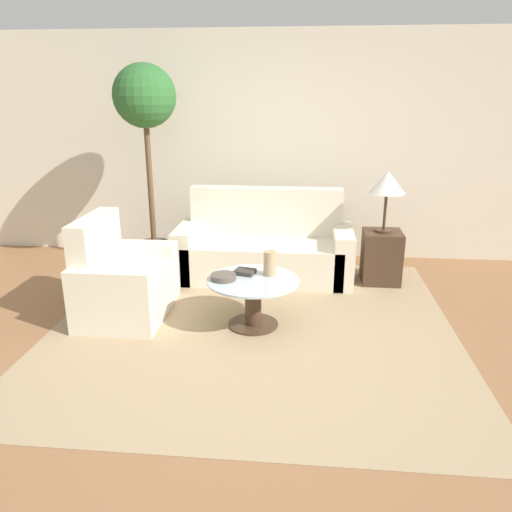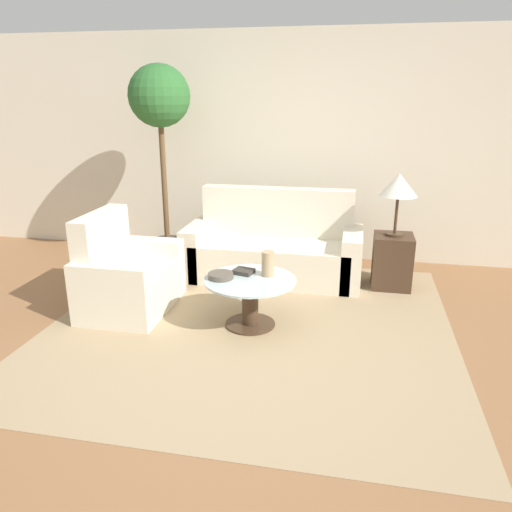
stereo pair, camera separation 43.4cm
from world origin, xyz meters
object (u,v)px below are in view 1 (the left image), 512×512
coffee_table (253,296)px  bowl (224,277)px  potted_plant (146,115)px  vase (270,263)px  armchair (120,283)px  sofa_main (265,250)px  book_stack (245,272)px  table_lamp (387,184)px

coffee_table → bowl: bearing=-172.5°
potted_plant → vase: size_ratio=10.37×
armchair → coffee_table: armchair is taller
vase → sofa_main: bearing=96.8°
bowl → book_stack: 0.22m
potted_plant → vase: bearing=-41.4°
vase → table_lamp: bearing=44.0°
bowl → armchair: bearing=170.0°
sofa_main → armchair: 1.65m
bowl → book_stack: (0.16, 0.15, -0.00)m
coffee_table → table_lamp: 1.87m
potted_plant → sofa_main: bearing=-3.8°
armchair → bowl: bearing=-100.2°
coffee_table → potted_plant: 2.32m
vase → book_stack: bearing=178.3°
armchair → table_lamp: table_lamp is taller
potted_plant → book_stack: 2.10m
armchair → potted_plant: potted_plant is taller
table_lamp → potted_plant: (-2.49, 0.16, 0.65)m
coffee_table → table_lamp: (1.23, 1.18, 0.77)m
armchair → vase: armchair is taller
bowl → book_stack: size_ratio=1.10×
coffee_table → potted_plant: bearing=133.2°
coffee_table → potted_plant: potted_plant is taller
coffee_table → vase: (0.13, 0.11, 0.26)m
sofa_main → potted_plant: (-1.25, 0.08, 1.40)m
armchair → vase: size_ratio=4.60×
sofa_main → vase: 1.17m
table_lamp → book_stack: table_lamp is taller
table_lamp → bowl: 2.00m
table_lamp → book_stack: size_ratio=3.18×
table_lamp → potted_plant: 2.58m
sofa_main → vase: (0.14, -1.14, 0.24)m
coffee_table → book_stack: size_ratio=4.01×
armchair → coffee_table: bearing=-96.7°
sofa_main → potted_plant: 1.88m
armchair → bowl: 1.00m
coffee_table → potted_plant: (-1.26, 1.34, 1.42)m
coffee_table → vase: vase is taller
sofa_main → armchair: sofa_main is taller
coffee_table → table_lamp: size_ratio=1.26×
table_lamp → vase: size_ratio=2.92×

